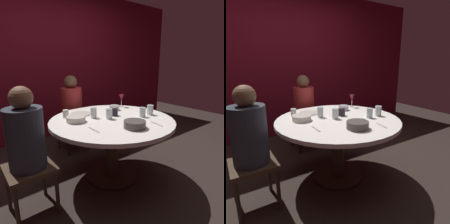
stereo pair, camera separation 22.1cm
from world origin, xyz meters
TOP-DOWN VIEW (x-y plane):
  - ground_plane at (0.00, 0.00)m, footprint 8.00×8.00m
  - back_wall at (0.00, 1.79)m, footprint 6.00×0.10m
  - dining_table at (0.00, 0.00)m, footprint 1.40×1.40m
  - seated_diner_left at (-0.94, 0.00)m, footprint 0.40×0.40m
  - seated_diner_back at (0.00, 0.98)m, footprint 0.40×0.40m
  - candle_holder at (0.11, 0.09)m, footprint 0.09×0.09m
  - wine_glass at (0.48, 0.39)m, footprint 0.08×0.08m
  - dinner_plate at (-0.18, 0.39)m, footprint 0.25×0.25m
  - cell_phone at (0.17, -0.17)m, footprint 0.16×0.13m
  - bowl_serving_large at (0.28, 0.30)m, footprint 0.13×0.13m
  - bowl_salad_center at (-0.37, 0.16)m, footprint 0.21×0.21m
  - bowl_small_white at (-0.02, -0.38)m, footprint 0.22×0.22m
  - cup_near_candle at (-0.14, 0.17)m, footprint 0.07×0.07m
  - cup_by_left_diner at (-0.39, 0.38)m, footprint 0.07×0.07m
  - cup_by_right_diner at (0.48, -0.15)m, footprint 0.08×0.08m
  - cup_center_front at (0.33, -0.16)m, footprint 0.07×0.07m
  - cup_far_edge at (-0.02, 0.03)m, footprint 0.07×0.07m
  - fork_near_plate at (-0.37, -0.18)m, footprint 0.02×0.18m
  - knife_near_plate at (0.24, -0.44)m, footprint 0.04×0.18m

SIDE VIEW (x-z plane):
  - ground_plane at x=0.00m, z-range 0.00..0.00m
  - dining_table at x=0.00m, z-range 0.23..0.96m
  - seated_diner_back at x=0.00m, z-range 0.14..1.30m
  - seated_diner_left at x=-0.94m, z-range 0.14..1.32m
  - fork_near_plate at x=-0.37m, z-range 0.74..0.74m
  - knife_near_plate at x=0.24m, z-range 0.74..0.74m
  - cell_phone at x=0.17m, z-range 0.74..0.74m
  - dinner_plate at x=-0.18m, z-range 0.74..0.75m
  - bowl_salad_center at x=-0.37m, z-range 0.74..0.80m
  - bowl_serving_large at x=0.28m, z-range 0.74..0.80m
  - bowl_small_white at x=-0.02m, z-range 0.74..0.81m
  - candle_holder at x=0.11m, z-range 0.73..0.83m
  - cup_by_left_diner at x=-0.39m, z-range 0.74..0.83m
  - cup_center_front at x=0.33m, z-range 0.74..0.85m
  - cup_far_edge at x=-0.02m, z-range 0.74..0.85m
  - cup_by_right_diner at x=0.48m, z-range 0.74..0.85m
  - cup_near_candle at x=-0.14m, z-range 0.74..0.86m
  - wine_glass at x=0.48m, z-range 0.78..0.95m
  - back_wall at x=0.00m, z-range 0.00..2.60m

